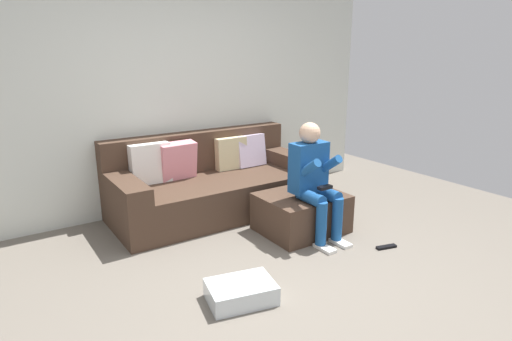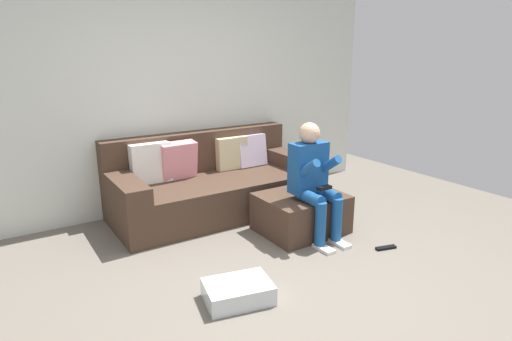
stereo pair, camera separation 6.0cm
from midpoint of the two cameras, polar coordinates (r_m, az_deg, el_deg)
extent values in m
plane|color=#6B6359|center=(3.37, 6.25, -15.46)|extent=(6.89, 6.89, 0.00)
cube|color=silver|center=(4.88, -10.56, 10.19)|extent=(5.30, 0.10, 2.58)
cube|color=#473326|center=(4.73, -5.04, -3.32)|extent=(2.21, 0.96, 0.41)
cube|color=#473326|center=(4.94, -7.24, 2.61)|extent=(2.21, 0.20, 0.45)
cube|color=#473326|center=(4.30, -16.76, -1.95)|extent=(0.24, 0.96, 0.16)
cube|color=#473326|center=(5.15, 4.55, 1.58)|extent=(0.24, 0.96, 0.16)
cube|color=white|center=(4.55, -13.45, 0.95)|extent=(0.42, 0.15, 0.42)
cube|color=pink|center=(4.65, -10.00, 1.32)|extent=(0.41, 0.22, 0.41)
cube|color=silver|center=(5.09, -0.33, 2.66)|extent=(0.38, 0.18, 0.38)
cube|color=beige|center=(4.96, -2.88, 2.29)|extent=(0.37, 0.13, 0.37)
cube|color=#473326|center=(4.28, 6.40, -5.63)|extent=(0.79, 0.65, 0.38)
cube|color=#194C8C|center=(4.07, 7.38, 0.41)|extent=(0.36, 0.18, 0.48)
sphere|color=#D8AD8C|center=(4.00, 7.54, 4.94)|extent=(0.20, 0.20, 0.20)
cylinder|color=#194C8C|center=(3.97, 7.62, -3.61)|extent=(0.12, 0.31, 0.12)
cylinder|color=#194C8C|center=(3.93, 8.99, -7.03)|extent=(0.10, 0.10, 0.41)
cube|color=white|center=(3.98, 9.44, -10.19)|extent=(0.10, 0.22, 0.03)
cylinder|color=#194C8C|center=(3.90, 7.10, 0.03)|extent=(0.08, 0.33, 0.27)
cylinder|color=#194C8C|center=(4.09, 9.73, -3.09)|extent=(0.12, 0.31, 0.12)
cylinder|color=#194C8C|center=(4.06, 11.09, -6.40)|extent=(0.10, 0.10, 0.41)
cube|color=white|center=(4.11, 11.51, -9.47)|extent=(0.10, 0.22, 0.03)
cylinder|color=#194C8C|center=(4.06, 9.88, 0.56)|extent=(0.08, 0.33, 0.27)
cube|color=black|center=(3.95, 9.50, -2.28)|extent=(0.14, 0.06, 0.03)
cube|color=silver|center=(3.20, -1.85, -15.81)|extent=(0.53, 0.43, 0.14)
cube|color=black|center=(4.13, 17.29, -9.78)|extent=(0.20, 0.10, 0.02)
camera|label=1|loc=(0.03, -89.61, 0.11)|focal=30.09mm
camera|label=2|loc=(0.03, 90.39, -0.11)|focal=30.09mm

